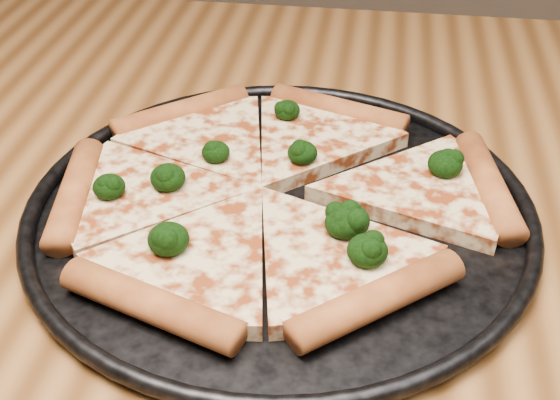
# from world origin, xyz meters

# --- Properties ---
(dining_table) EXTENTS (1.20, 0.90, 0.75)m
(dining_table) POSITION_xyz_m (0.00, 0.00, 0.66)
(dining_table) COLOR brown
(dining_table) RESTS_ON ground
(pizza_pan) EXTENTS (0.40, 0.40, 0.02)m
(pizza_pan) POSITION_xyz_m (0.02, 0.00, 0.76)
(pizza_pan) COLOR black
(pizza_pan) RESTS_ON dining_table
(pizza) EXTENTS (0.37, 0.35, 0.03)m
(pizza) POSITION_xyz_m (0.01, 0.02, 0.77)
(pizza) COLOR beige
(pizza) RESTS_ON pizza_pan
(broccoli_florets) EXTENTS (0.28, 0.22, 0.02)m
(broccoli_florets) POSITION_xyz_m (0.02, -0.00, 0.78)
(broccoli_florets) COLOR black
(broccoli_florets) RESTS_ON pizza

